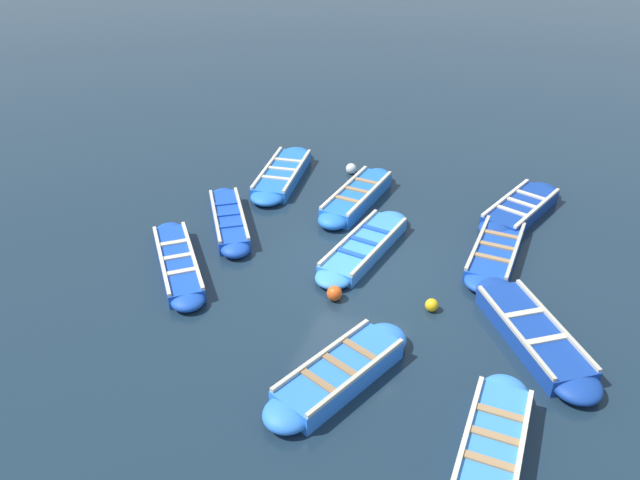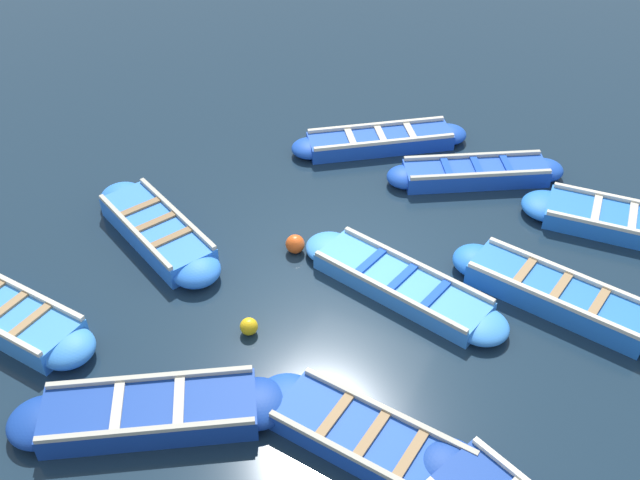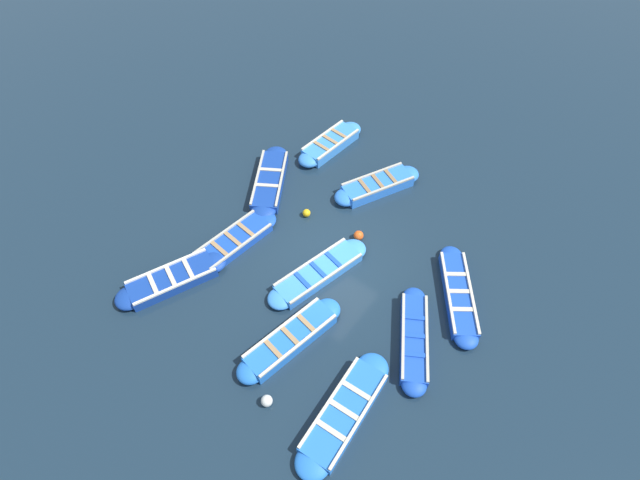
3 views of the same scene
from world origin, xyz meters
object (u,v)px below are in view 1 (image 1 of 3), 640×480
boat_near_quay (364,247)px  boat_end_of_row (493,445)px  boat_broadside (520,209)px  boat_far_corner (178,263)px  buoy_yellow_far (351,169)px  boat_alongside (339,374)px  boat_stern_in (282,174)px  buoy_white_drifting (334,293)px  boat_tucked (357,197)px  boat_drifting (533,334)px  buoy_orange_near (432,305)px  boat_mid_row (229,220)px  boat_bow_out (496,251)px

boat_near_quay → boat_end_of_row: size_ratio=1.17×
boat_broadside → boat_far_corner: 9.06m
boat_near_quay → buoy_yellow_far: size_ratio=12.26×
boat_alongside → buoy_yellow_far: size_ratio=10.92×
boat_stern_in → buoy_white_drifting: 6.12m
boat_alongside → boat_tucked: size_ratio=0.92×
boat_drifting → boat_tucked: boat_tucked is taller
buoy_orange_near → boat_mid_row: bearing=70.9°
boat_end_of_row → buoy_orange_near: 3.76m
boat_drifting → buoy_yellow_far: size_ratio=11.58×
boat_end_of_row → buoy_white_drifting: (3.17, 3.59, -0.03)m
boat_bow_out → boat_near_quay: bearing=103.9°
boat_stern_in → buoy_orange_near: size_ratio=14.11×
boat_near_quay → boat_stern_in: boat_stern_in is taller
boat_end_of_row → buoy_white_drifting: size_ratio=9.98×
boat_drifting → buoy_yellow_far: bearing=40.7°
boat_tucked → boat_stern_in: bearing=72.9°
boat_drifting → boat_stern_in: size_ratio=0.94×
boat_stern_in → buoy_orange_near: boat_stern_in is taller
boat_drifting → boat_tucked: size_ratio=0.98×
boat_stern_in → buoy_white_drifting: boat_stern_in is taller
boat_far_corner → boat_drifting: boat_drifting is taller
boat_broadside → buoy_white_drifting: boat_broadside is taller
boat_broadside → boat_bow_out: bearing=168.6°
boat_drifting → boat_near_quay: bearing=61.5°
buoy_yellow_far → buoy_white_drifting: buoy_white_drifting is taller
boat_alongside → boat_tucked: boat_alongside is taller
boat_near_quay → boat_tucked: (2.39, 0.82, 0.05)m
boat_end_of_row → boat_bow_out: bearing=3.8°
boat_alongside → boat_broadside: bearing=-20.9°
boat_alongside → boat_mid_row: bearing=43.5°
boat_mid_row → boat_stern_in: boat_mid_row is taller
boat_near_quay → buoy_orange_near: 2.63m
boat_tucked → buoy_orange_near: size_ratio=13.50×
boat_alongside → boat_stern_in: size_ratio=0.88×
boat_end_of_row → boat_stern_in: (8.39, 6.78, -0.03)m
boat_near_quay → boat_stern_in: 4.59m
boat_alongside → boat_drifting: size_ratio=0.94×
boat_bow_out → boat_tucked: boat_tucked is taller
boat_stern_in → boat_far_corner: bearing=173.0°
boat_far_corner → buoy_orange_near: 5.90m
boat_drifting → boat_stern_in: boat_drifting is taller
boat_alongside → boat_end_of_row: (-0.80, -2.79, -0.00)m
boat_drifting → boat_far_corner: bearing=89.0°
boat_far_corner → boat_stern_in: 5.23m
boat_bow_out → boat_alongside: boat_alongside is taller
boat_drifting → boat_mid_row: size_ratio=1.10×
boat_broadside → buoy_white_drifting: size_ratio=11.00×
boat_far_corner → buoy_white_drifting: 3.82m
boat_tucked → buoy_yellow_far: boat_tucked is taller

